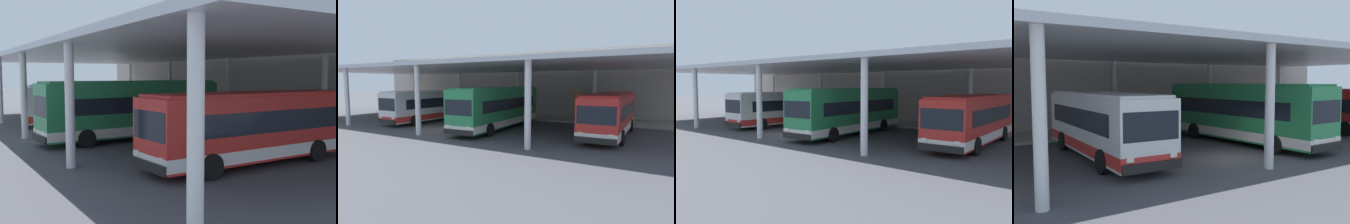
{
  "view_description": "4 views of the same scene",
  "coord_description": "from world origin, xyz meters",
  "views": [
    {
      "loc": [
        25.96,
        -7.65,
        3.9
      ],
      "look_at": [
        7.12,
        3.54,
        1.92
      ],
      "focal_mm": 43.65,
      "sensor_mm": 36.0,
      "label": 1
    },
    {
      "loc": [
        16.64,
        -17.52,
        3.95
      ],
      "look_at": [
        3.86,
        4.08,
        1.37
      ],
      "focal_mm": 30.4,
      "sensor_mm": 36.0,
      "label": 2
    },
    {
      "loc": [
        20.05,
        -17.17,
        3.79
      ],
      "look_at": [
        1.52,
        5.08,
        1.52
      ],
      "focal_mm": 36.33,
      "sensor_mm": 36.0,
      "label": 3
    },
    {
      "loc": [
        -11.68,
        -13.36,
        3.7
      ],
      "look_at": [
        0.43,
        4.78,
        1.9
      ],
      "focal_mm": 39.68,
      "sensor_mm": 36.0,
      "label": 4
    }
  ],
  "objects": [
    {
      "name": "bus_second_bay",
      "position": [
        3.66,
        3.09,
        1.84
      ],
      "size": [
        3.08,
        11.43,
        3.57
      ],
      "color": "#28844C",
      "rests_on": "ground"
    },
    {
      "name": "platform_kerb",
      "position": [
        0.0,
        11.75,
        0.09
      ],
      "size": [
        42.0,
        4.5,
        0.18
      ],
      "primitive_type": "cube",
      "color": "#A39E93",
      "rests_on": "ground"
    },
    {
      "name": "ground_plane",
      "position": [
        0.0,
        0.0,
        0.0
      ],
      "size": [
        200.0,
        200.0,
        0.0
      ],
      "primitive_type": "plane",
      "color": "#47474C"
    },
    {
      "name": "canopy_shelter",
      "position": [
        0.0,
        5.5,
        5.29
      ],
      "size": [
        40.0,
        17.0,
        5.55
      ],
      "color": "silver",
      "rests_on": "ground"
    },
    {
      "name": "bus_middle_bay",
      "position": [
        12.6,
        4.56,
        1.66
      ],
      "size": [
        2.96,
        10.61,
        3.17
      ],
      "color": "red",
      "rests_on": "ground"
    },
    {
      "name": "trash_bin",
      "position": [
        9.06,
        11.62,
        0.68
      ],
      "size": [
        0.52,
        0.52,
        0.98
      ],
      "color": "#33383D",
      "rests_on": "platform_kerb"
    },
    {
      "name": "station_building_facade",
      "position": [
        0.0,
        15.0,
        3.85
      ],
      "size": [
        48.0,
        1.6,
        7.71
      ],
      "primitive_type": "cube",
      "color": "#ADA399",
      "rests_on": "ground"
    },
    {
      "name": "bus_nearest_bay",
      "position": [
        -4.91,
        3.73,
        1.66
      ],
      "size": [
        2.95,
        10.6,
        3.17
      ],
      "color": "white",
      "rests_on": "ground"
    },
    {
      "name": "bench_waiting",
      "position": [
        11.71,
        11.82,
        0.66
      ],
      "size": [
        1.8,
        0.45,
        0.92
      ],
      "color": "brown",
      "rests_on": "platform_kerb"
    },
    {
      "name": "banner_sign",
      "position": [
        8.18,
        10.94,
        1.98
      ],
      "size": [
        0.7,
        0.12,
        3.2
      ],
      "color": "#B2B2B7",
      "rests_on": "platform_kerb"
    }
  ]
}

